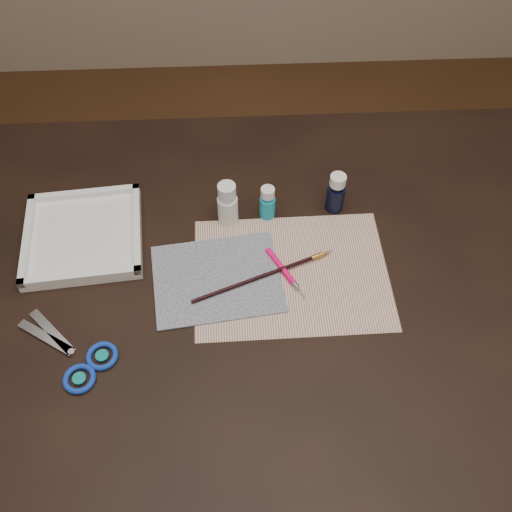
{
  "coord_description": "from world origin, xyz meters",
  "views": [
    {
      "loc": [
        -0.03,
        -0.62,
        1.62
      ],
      "look_at": [
        0.0,
        0.0,
        0.8
      ],
      "focal_mm": 40.0,
      "sensor_mm": 36.0,
      "label": 1
    }
  ],
  "objects_px": {
    "paint_bottle_cyan": "(267,202)",
    "scissors": "(60,349)",
    "paint_bottle_white": "(228,204)",
    "paint_bottle_navy": "(336,192)",
    "paper": "(291,273)",
    "palette_tray": "(83,235)",
    "canvas": "(217,278)"
  },
  "relations": [
    {
      "from": "canvas",
      "to": "paint_bottle_navy",
      "type": "height_order",
      "value": "paint_bottle_navy"
    },
    {
      "from": "paper",
      "to": "palette_tray",
      "type": "height_order",
      "value": "palette_tray"
    },
    {
      "from": "paint_bottle_cyan",
      "to": "scissors",
      "type": "xyz_separation_m",
      "value": [
        -0.37,
        -0.29,
        -0.03
      ]
    },
    {
      "from": "canvas",
      "to": "paint_bottle_cyan",
      "type": "bearing_deg",
      "value": 56.28
    },
    {
      "from": "canvas",
      "to": "paint_bottle_cyan",
      "type": "xyz_separation_m",
      "value": [
        0.1,
        0.15,
        0.03
      ]
    },
    {
      "from": "paper",
      "to": "paint_bottle_navy",
      "type": "relative_size",
      "value": 4.06
    },
    {
      "from": "paint_bottle_white",
      "to": "paint_bottle_navy",
      "type": "xyz_separation_m",
      "value": [
        0.22,
        0.02,
        -0.0
      ]
    },
    {
      "from": "paint_bottle_white",
      "to": "paint_bottle_cyan",
      "type": "relative_size",
      "value": 1.29
    },
    {
      "from": "paint_bottle_cyan",
      "to": "palette_tray",
      "type": "bearing_deg",
      "value": -172.83
    },
    {
      "from": "paper",
      "to": "canvas",
      "type": "relative_size",
      "value": 1.55
    },
    {
      "from": "paint_bottle_cyan",
      "to": "palette_tray",
      "type": "relative_size",
      "value": 0.34
    },
    {
      "from": "paper",
      "to": "paint_bottle_white",
      "type": "xyz_separation_m",
      "value": [
        -0.12,
        0.14,
        0.05
      ]
    },
    {
      "from": "canvas",
      "to": "scissors",
      "type": "relative_size",
      "value": 1.1
    },
    {
      "from": "scissors",
      "to": "paint_bottle_white",
      "type": "bearing_deg",
      "value": -103.74
    },
    {
      "from": "canvas",
      "to": "paint_bottle_white",
      "type": "height_order",
      "value": "paint_bottle_white"
    },
    {
      "from": "paper",
      "to": "paint_bottle_cyan",
      "type": "xyz_separation_m",
      "value": [
        -0.04,
        0.15,
        0.04
      ]
    },
    {
      "from": "paper",
      "to": "paint_bottle_cyan",
      "type": "bearing_deg",
      "value": 104.06
    },
    {
      "from": "paint_bottle_navy",
      "to": "palette_tray",
      "type": "distance_m",
      "value": 0.5
    },
    {
      "from": "paint_bottle_white",
      "to": "scissors",
      "type": "height_order",
      "value": "paint_bottle_white"
    },
    {
      "from": "paint_bottle_white",
      "to": "palette_tray",
      "type": "height_order",
      "value": "paint_bottle_white"
    },
    {
      "from": "paint_bottle_cyan",
      "to": "paint_bottle_navy",
      "type": "height_order",
      "value": "paint_bottle_navy"
    },
    {
      "from": "paint_bottle_cyan",
      "to": "paint_bottle_navy",
      "type": "xyz_separation_m",
      "value": [
        0.14,
        0.01,
        0.01
      ]
    },
    {
      "from": "scissors",
      "to": "canvas",
      "type": "bearing_deg",
      "value": -120.73
    },
    {
      "from": "canvas",
      "to": "paint_bottle_cyan",
      "type": "height_order",
      "value": "paint_bottle_cyan"
    },
    {
      "from": "paint_bottle_cyan",
      "to": "paint_bottle_navy",
      "type": "relative_size",
      "value": 0.85
    },
    {
      "from": "palette_tray",
      "to": "scissors",
      "type": "bearing_deg",
      "value": -91.83
    },
    {
      "from": "scissors",
      "to": "palette_tray",
      "type": "relative_size",
      "value": 0.95
    },
    {
      "from": "paper",
      "to": "scissors",
      "type": "height_order",
      "value": "scissors"
    },
    {
      "from": "paint_bottle_white",
      "to": "paint_bottle_navy",
      "type": "bearing_deg",
      "value": 6.22
    },
    {
      "from": "paper",
      "to": "palette_tray",
      "type": "distance_m",
      "value": 0.41
    },
    {
      "from": "palette_tray",
      "to": "paint_bottle_white",
      "type": "bearing_deg",
      "value": 7.31
    },
    {
      "from": "paper",
      "to": "scissors",
      "type": "distance_m",
      "value": 0.43
    }
  ]
}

